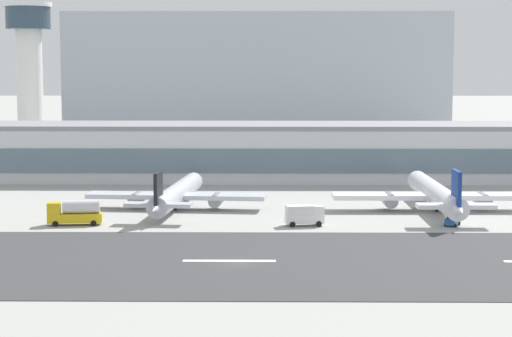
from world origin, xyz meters
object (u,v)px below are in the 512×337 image
object	(u,v)px
control_tower	(29,64)
airliner_navy_tail_gate_1	(437,195)
distant_hotel_block	(257,79)
service_box_truck_2	(304,215)
terminal_building	(298,151)
service_fuel_truck_0	(75,212)
service_baggage_tug_1	(452,219)
airliner_black_tail_gate_0	(176,195)

from	to	relation	value
control_tower	airliner_navy_tail_gate_1	xyz separation A→B (m)	(94.22, -92.16, -22.85)
distant_hotel_block	service_box_truck_2	xyz separation A→B (m)	(9.13, -161.08, -19.38)
control_tower	distant_hotel_block	bearing A→B (deg)	41.26
terminal_building	control_tower	world-z (taller)	control_tower
service_fuel_truck_0	service_baggage_tug_1	bearing A→B (deg)	172.89
distant_hotel_block	service_box_truck_2	distance (m)	162.49
service_box_truck_2	control_tower	bearing A→B (deg)	114.72
control_tower	airliner_navy_tail_gate_1	distance (m)	133.77
airliner_black_tail_gate_0	service_box_truck_2	size ratio (longest dim) A/B	6.29
airliner_black_tail_gate_0	airliner_navy_tail_gate_1	world-z (taller)	airliner_navy_tail_gate_1
service_baggage_tug_1	terminal_building	bearing A→B (deg)	46.97
airliner_navy_tail_gate_1	service_box_truck_2	bearing A→B (deg)	122.12
service_baggage_tug_1	airliner_navy_tail_gate_1	bearing A→B (deg)	25.83
control_tower	airliner_navy_tail_gate_1	size ratio (longest dim) A/B	0.99
airliner_black_tail_gate_0	service_box_truck_2	xyz separation A→B (m)	(21.95, -16.14, -0.85)
control_tower	service_baggage_tug_1	distance (m)	144.52
distant_hotel_block	service_fuel_truck_0	bearing A→B (deg)	-99.63
service_fuel_truck_0	distant_hotel_block	bearing A→B (deg)	-106.51
service_fuel_truck_0	airliner_navy_tail_gate_1	bearing A→B (deg)	-173.18
control_tower	service_box_truck_2	xyz separation A→B (m)	(70.60, -107.15, -23.90)
airliner_navy_tail_gate_1	service_box_truck_2	distance (m)	28.00
airliner_black_tail_gate_0	service_fuel_truck_0	world-z (taller)	airliner_black_tail_gate_0
distant_hotel_block	service_fuel_truck_0	distance (m)	164.14
control_tower	service_fuel_truck_0	xyz separation A→B (m)	(34.20, -106.80, -23.66)
terminal_building	service_box_truck_2	xyz separation A→B (m)	(-1.05, -61.27, -4.43)
distant_hotel_block	service_fuel_truck_0	world-z (taller)	distant_hotel_block
distant_hotel_block	airliner_navy_tail_gate_1	distance (m)	150.84
control_tower	distant_hotel_block	world-z (taller)	control_tower
service_box_truck_2	service_fuel_truck_0	bearing A→B (deg)	170.79
distant_hotel_block	airliner_black_tail_gate_0	xyz separation A→B (m)	(-12.82, -144.94, -18.53)
airliner_black_tail_gate_0	service_baggage_tug_1	distance (m)	48.06
distant_hotel_block	service_baggage_tug_1	distance (m)	165.43
service_fuel_truck_0	service_baggage_tug_1	world-z (taller)	service_fuel_truck_0
terminal_building	service_fuel_truck_0	world-z (taller)	terminal_building
control_tower	service_box_truck_2	size ratio (longest dim) A/B	6.73
terminal_building	service_baggage_tug_1	distance (m)	65.30
service_baggage_tug_1	service_box_truck_2	distance (m)	23.35
control_tower	service_box_truck_2	distance (m)	130.52
distant_hotel_block	service_fuel_truck_0	xyz separation A→B (m)	(-27.27, -160.73, -19.14)
terminal_building	airliner_black_tail_gate_0	bearing A→B (deg)	-117.00
control_tower	airliner_navy_tail_gate_1	world-z (taller)	control_tower
distant_hotel_block	airliner_black_tail_gate_0	bearing A→B (deg)	-95.05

